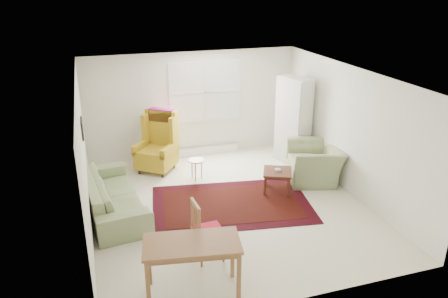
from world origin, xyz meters
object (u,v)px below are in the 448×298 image
object	(u,v)px
desk	(192,268)
stool	(196,169)
sofa	(112,188)
desk_chair	(209,230)
coffee_table	(277,181)
wingback_chair	(155,142)
cabinet	(293,120)
armchair	(314,159)

from	to	relation	value
desk	stool	bearing A→B (deg)	75.11
sofa	stool	size ratio (longest dim) A/B	5.23
desk_chair	coffee_table	bearing A→B (deg)	-50.89
wingback_chair	cabinet	world-z (taller)	cabinet
sofa	desk_chair	size ratio (longest dim) A/B	2.38
stool	desk	xyz separation A→B (m)	(-0.94, -3.54, 0.18)
sofa	coffee_table	world-z (taller)	sofa
sofa	wingback_chair	distance (m)	1.93
coffee_table	stool	world-z (taller)	coffee_table
sofa	cabinet	xyz separation A→B (m)	(4.20, 1.21, 0.52)
cabinet	desk_chair	world-z (taller)	cabinet
wingback_chair	cabinet	size ratio (longest dim) A/B	0.68
desk_chair	wingback_chair	bearing A→B (deg)	0.24
cabinet	stool	bearing A→B (deg)	169.74
sofa	cabinet	world-z (taller)	cabinet
armchair	stool	distance (m)	2.52
armchair	stool	xyz separation A→B (m)	(-2.39, 0.76, -0.24)
desk	desk_chair	size ratio (longest dim) A/B	1.29
armchair	coffee_table	bearing A→B (deg)	-57.37
cabinet	armchair	bearing A→B (deg)	-107.79
armchair	wingback_chair	world-z (taller)	wingback_chair
armchair	desk_chair	world-z (taller)	desk_chair
sofa	armchair	size ratio (longest dim) A/B	1.98
sofa	coffee_table	bearing A→B (deg)	-99.63
sofa	coffee_table	distance (m)	3.24
cabinet	desk	bearing A→B (deg)	-148.62
coffee_table	cabinet	world-z (taller)	cabinet
cabinet	desk	xyz separation A→B (m)	(-3.33, -3.85, -0.59)
wingback_chair	armchair	bearing A→B (deg)	11.88
desk_chair	sofa	bearing A→B (deg)	30.41
wingback_chair	desk_chair	world-z (taller)	wingback_chair
armchair	cabinet	xyz separation A→B (m)	(0.00, 1.08, 0.53)
wingback_chair	coffee_table	world-z (taller)	wingback_chair
sofa	cabinet	bearing A→B (deg)	-80.64
stool	desk	bearing A→B (deg)	-104.89
stool	desk_chair	world-z (taller)	desk_chair
wingback_chair	coffee_table	bearing A→B (deg)	-2.33
armchair	coffee_table	size ratio (longest dim) A/B	2.15
sofa	desk_chair	xyz separation A→B (m)	(1.29, -1.93, 0.02)
coffee_table	cabinet	xyz separation A→B (m)	(0.98, 1.37, 0.77)
cabinet	desk	size ratio (longest dim) A/B	1.56
desk	sofa	bearing A→B (deg)	108.20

